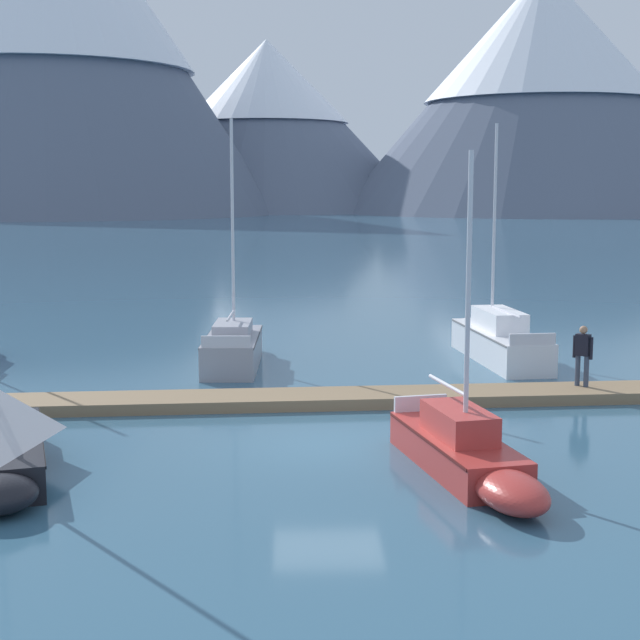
{
  "coord_description": "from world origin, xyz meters",
  "views": [
    {
      "loc": [
        -0.82,
        -21.07,
        5.84
      ],
      "look_at": [
        0.0,
        6.0,
        2.0
      ],
      "focal_mm": 53.72,
      "sensor_mm": 36.0,
      "label": 1
    }
  ],
  "objects": [
    {
      "name": "dock",
      "position": [
        0.0,
        4.0,
        0.14
      ],
      "size": [
        27.01,
        3.56,
        0.3
      ],
      "color": "#846B4C",
      "rests_on": "ground"
    },
    {
      "name": "ground_plane",
      "position": [
        0.0,
        0.0,
        0.0
      ],
      "size": [
        700.0,
        700.0,
        0.0
      ],
      "primitive_type": "plane",
      "color": "#335B75"
    },
    {
      "name": "sailboat_far_berth",
      "position": [
        6.08,
        10.64,
        0.67
      ],
      "size": [
        2.28,
        7.3,
        7.86
      ],
      "color": "silver",
      "rests_on": "ground"
    },
    {
      "name": "person_on_dock",
      "position": [
        7.22,
        4.7,
        1.26
      ],
      "size": [
        0.46,
        0.43,
        1.69
      ],
      "color": "#384256",
      "rests_on": "dock"
    },
    {
      "name": "sailboat_mid_dock_starboard",
      "position": [
        2.7,
        -2.52,
        0.5
      ],
      "size": [
        2.5,
        6.11,
        6.5
      ],
      "color": "#B2332D",
      "rests_on": "ground"
    },
    {
      "name": "mountain_west_summit",
      "position": [
        -48.08,
        175.0,
        37.41
      ],
      "size": [
        89.71,
        89.71,
        69.53
      ],
      "color": "slate",
      "rests_on": "ground"
    },
    {
      "name": "sailboat_mid_dock_port",
      "position": [
        -2.69,
        9.87,
        0.62
      ],
      "size": [
        1.78,
        6.11,
        7.91
      ],
      "color": "#93939E",
      "rests_on": "ground"
    },
    {
      "name": "mountain_shoulder_ridge",
      "position": [
        51.61,
        182.35,
        26.66
      ],
      "size": [
        85.63,
        85.63,
        49.94
      ],
      "color": "slate",
      "rests_on": "ground"
    },
    {
      "name": "mountain_central_massif",
      "position": [
        -6.16,
        199.49,
        20.12
      ],
      "size": [
        72.27,
        72.27,
        38.07
      ],
      "color": "slate",
      "rests_on": "ground"
    }
  ]
}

